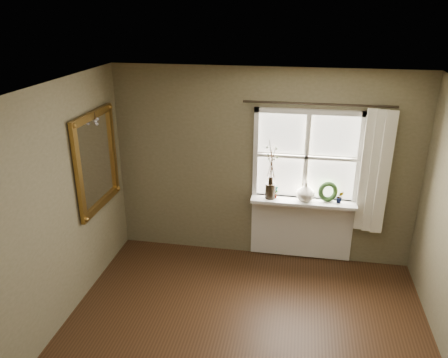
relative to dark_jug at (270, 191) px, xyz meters
The scene contains 14 objects.
ceiling 2.65m from the dark_jug, 93.16° to the right, with size 4.50×4.50×0.00m, color silver.
wall_back 0.35m from the dark_jug, 123.02° to the left, with size 4.00×0.10×2.60m, color #6B6246.
wall_left 3.04m from the dark_jug, 135.63° to the right, with size 0.10×4.50×2.60m, color #6B6246.
window_frame 0.64m from the dark_jug, 14.09° to the left, with size 1.36×0.06×1.24m.
window_sill 0.45m from the dark_jug, ahead, with size 1.36×0.26×0.04m, color silver.
window_apron 0.72m from the dark_jug, 14.25° to the left, with size 1.36×0.04×0.88m, color silver.
dark_jug is the anchor object (origin of this frame).
cream_vase 0.45m from the dark_jug, ahead, with size 0.24×0.24×0.25m, color beige.
wreath 0.74m from the dark_jug, ahead, with size 0.27×0.27×0.06m, color #223C1A.
potted_plant_left 0.06m from the dark_jug, ahead, with size 0.10×0.07×0.18m, color #223C1A.
potted_plant_right 0.89m from the dark_jug, ahead, with size 0.09×0.07×0.17m, color #223C1A.
curtain 1.32m from the dark_jug, ahead, with size 0.36×0.12×1.59m, color white.
curtain_rod 1.28m from the dark_jug, ahead, with size 0.03×0.03×1.84m, color black.
gilt_mirror 2.23m from the dark_jug, 163.13° to the right, with size 0.10×1.02×1.21m.
Camera 1 is at (0.45, -3.16, 3.30)m, focal length 35.00 mm.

